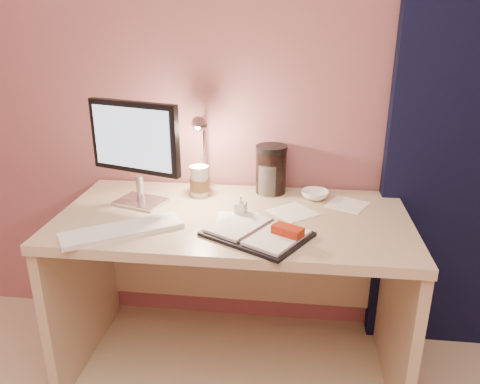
# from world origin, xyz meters

# --- Properties ---
(room) EXTENTS (3.50, 3.50, 3.50)m
(room) POSITION_xyz_m (0.95, 1.69, 1.14)
(room) COLOR #C6B28E
(room) RESTS_ON ground
(desk) EXTENTS (1.40, 0.70, 0.73)m
(desk) POSITION_xyz_m (0.00, 1.45, 0.50)
(desk) COLOR #C6AA8C
(desk) RESTS_ON ground
(monitor) EXTENTS (0.40, 0.20, 0.43)m
(monitor) POSITION_xyz_m (-0.40, 1.46, 0.99)
(monitor) COLOR silver
(monitor) RESTS_ON desk
(keyboard) EXTENTS (0.44, 0.35, 0.02)m
(keyboard) POSITION_xyz_m (-0.38, 1.18, 0.74)
(keyboard) COLOR white
(keyboard) RESTS_ON desk
(planner) EXTENTS (0.43, 0.40, 0.05)m
(planner) POSITION_xyz_m (0.12, 1.21, 0.74)
(planner) COLOR black
(planner) RESTS_ON desk
(paper_a) EXTENTS (0.17, 0.17, 0.00)m
(paper_a) POSITION_xyz_m (0.02, 1.33, 0.73)
(paper_a) COLOR white
(paper_a) RESTS_ON desk
(paper_b) EXTENTS (0.20, 0.20, 0.00)m
(paper_b) POSITION_xyz_m (0.46, 1.55, 0.73)
(paper_b) COLOR white
(paper_b) RESTS_ON desk
(paper_c) EXTENTS (0.23, 0.23, 0.00)m
(paper_c) POSITION_xyz_m (0.24, 1.44, 0.73)
(paper_c) COLOR white
(paper_c) RESTS_ON desk
(coffee_cup) EXTENTS (0.09, 0.09, 0.14)m
(coffee_cup) POSITION_xyz_m (-0.17, 1.57, 0.79)
(coffee_cup) COLOR silver
(coffee_cup) RESTS_ON desk
(clear_cup) EXTENTS (0.08, 0.08, 0.14)m
(clear_cup) POSITION_xyz_m (0.12, 1.61, 0.80)
(clear_cup) COLOR white
(clear_cup) RESTS_ON desk
(bowl) EXTENTS (0.14, 0.14, 0.04)m
(bowl) POSITION_xyz_m (0.33, 1.60, 0.75)
(bowl) COLOR white
(bowl) RESTS_ON desk
(lotion_bottle) EXTENTS (0.05, 0.05, 0.09)m
(lotion_bottle) POSITION_xyz_m (0.03, 1.36, 0.78)
(lotion_bottle) COLOR silver
(lotion_bottle) RESTS_ON desk
(dark_jar) EXTENTS (0.14, 0.14, 0.19)m
(dark_jar) POSITION_xyz_m (0.13, 1.66, 0.83)
(dark_jar) COLOR black
(dark_jar) RESTS_ON desk
(desk_lamp) EXTENTS (0.08, 0.22, 0.36)m
(desk_lamp) POSITION_xyz_m (-0.17, 1.60, 0.95)
(desk_lamp) COLOR silver
(desk_lamp) RESTS_ON desk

